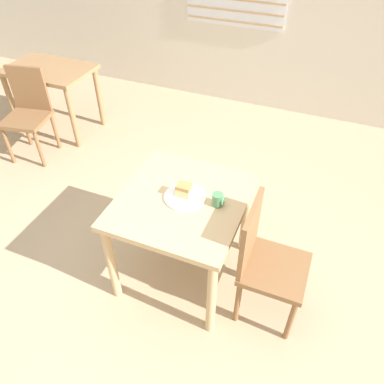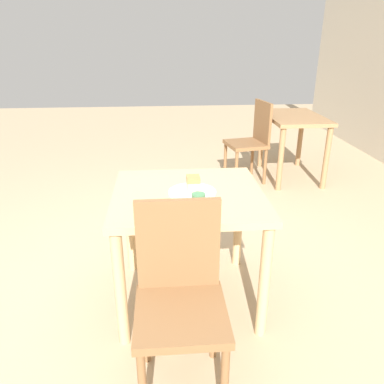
# 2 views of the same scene
# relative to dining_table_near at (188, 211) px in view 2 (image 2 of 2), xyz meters

# --- Properties ---
(ground_plane) EXTENTS (14.00, 14.00, 0.00)m
(ground_plane) POSITION_rel_dining_table_near_xyz_m (-0.06, -0.25, -0.61)
(ground_plane) COLOR tan
(dining_table_near) EXTENTS (0.81, 0.86, 0.73)m
(dining_table_near) POSITION_rel_dining_table_near_xyz_m (0.00, 0.00, 0.00)
(dining_table_near) COLOR tan
(dining_table_near) RESTS_ON ground_plane
(dining_table_far) EXTENTS (0.91, 0.60, 0.73)m
(dining_table_far) POSITION_rel_dining_table_near_xyz_m (-2.13, 1.35, -0.02)
(dining_table_far) COLOR #9E754C
(dining_table_far) RESTS_ON ground_plane
(chair_near_window) EXTENTS (0.40, 0.40, 0.90)m
(chair_near_window) POSITION_rel_dining_table_near_xyz_m (0.59, -0.08, -0.12)
(chair_near_window) COLOR brown
(chair_near_window) RESTS_ON ground_plane
(chair_far_corner) EXTENTS (0.47, 0.47, 0.90)m
(chair_far_corner) POSITION_rel_dining_table_near_xyz_m (-2.05, 0.86, -0.12)
(chair_far_corner) COLOR brown
(chair_far_corner) RESTS_ON ground_plane
(plate) EXTENTS (0.27, 0.27, 0.01)m
(plate) POSITION_rel_dining_table_near_xyz_m (0.01, 0.02, 0.12)
(plate) COLOR white
(plate) RESTS_ON dining_table_near
(cake_slice) EXTENTS (0.09, 0.07, 0.08)m
(cake_slice) POSITION_rel_dining_table_near_xyz_m (0.00, 0.03, 0.17)
(cake_slice) COLOR #E5CC89
(cake_slice) RESTS_ON plate
(coffee_mug) EXTENTS (0.08, 0.07, 0.09)m
(coffee_mug) POSITION_rel_dining_table_near_xyz_m (0.23, 0.04, 0.16)
(coffee_mug) COLOR #4C8456
(coffee_mug) RESTS_ON dining_table_near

